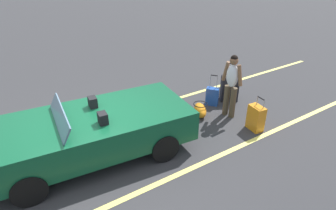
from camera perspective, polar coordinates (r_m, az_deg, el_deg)
name	(u,v)px	position (r m, az deg, el deg)	size (l,w,h in m)	color
ground_plane	(94,155)	(6.43, -14.46, -9.53)	(80.00, 80.00, 0.00)	#333335
lot_line_near	(76,129)	(7.42, -17.71, -4.51)	(18.00, 0.12, 0.01)	#EAE066
lot_line_mid	(124,199)	(5.37, -8.74, -17.90)	(18.00, 0.12, 0.01)	#EAE066
convertible_car	(80,135)	(6.07, -17.02, -5.59)	(4.29, 2.15, 1.24)	#0F4C2D
suitcase_large_black	(229,89)	(8.43, 12.03, 3.20)	(0.56, 0.49, 1.11)	black
suitcase_medium_bright	(256,118)	(7.21, 16.94, -2.47)	(0.29, 0.43, 0.84)	orange
suitcase_small_carryon	(212,96)	(8.15, 8.72, 1.72)	(0.37, 0.39, 0.87)	#1E479E
duffel_bag	(200,110)	(7.61, 6.36, -0.97)	(0.56, 0.71, 0.34)	orange
traveler_person	(232,83)	(7.39, 12.44, 4.28)	(0.28, 0.61, 1.65)	#4C3F2D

